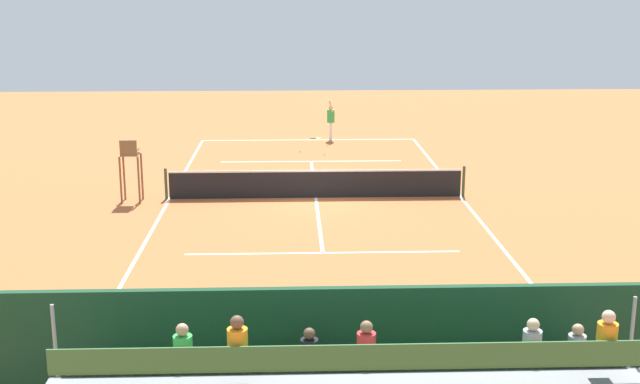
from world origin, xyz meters
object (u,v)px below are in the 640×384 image
(tennis_net, at_px, (316,183))
(tennis_ball_near, at_px, (324,154))
(courtside_bench, at_px, (456,345))
(equipment_bag, at_px, (374,368))
(bleacher_stand, at_px, (353,380))
(tennis_ball_far, at_px, (300,151))
(umpire_chair, at_px, (130,164))
(tennis_racket, at_px, (318,138))
(tennis_player, at_px, (331,119))

(tennis_net, xyz_separation_m, tennis_ball_near, (-0.61, -7.31, -0.47))
(courtside_bench, bearing_deg, equipment_bag, 4.75)
(bleacher_stand, height_order, equipment_bag, bleacher_stand)
(bleacher_stand, xyz_separation_m, tennis_ball_far, (0.54, -23.40, -0.91))
(bleacher_stand, height_order, umpire_chair, bleacher_stand)
(umpire_chair, distance_m, courtside_bench, 15.44)
(equipment_bag, height_order, tennis_ball_near, equipment_bag)
(bleacher_stand, relative_size, tennis_racket, 15.50)
(tennis_net, relative_size, tennis_racket, 17.62)
(bleacher_stand, distance_m, tennis_ball_near, 22.70)
(umpire_chair, bearing_deg, equipment_bag, 117.70)
(bleacher_stand, distance_m, tennis_racket, 26.72)
(equipment_bag, relative_size, tennis_racket, 1.54)
(equipment_bag, distance_m, tennis_ball_near, 20.72)
(tennis_net, height_order, bleacher_stand, bleacher_stand)
(umpire_chair, height_order, tennis_player, umpire_chair)
(bleacher_stand, bearing_deg, courtside_bench, -135.10)
(tennis_player, relative_size, tennis_racket, 3.30)
(tennis_net, distance_m, umpire_chair, 6.26)
(courtside_bench, xyz_separation_m, tennis_ball_near, (1.59, -20.59, -0.53))
(tennis_player, distance_m, tennis_racket, 1.26)
(tennis_net, xyz_separation_m, bleacher_stand, (-0.10, 15.36, 0.44))
(tennis_player, height_order, tennis_ball_near, tennis_player)
(equipment_bag, xyz_separation_m, tennis_player, (-0.40, -24.26, 0.84))
(bleacher_stand, relative_size, tennis_player, 4.70)
(equipment_bag, xyz_separation_m, tennis_ball_near, (0.05, -20.71, -0.15))
(bleacher_stand, distance_m, courtside_bench, 2.98)
(umpire_chair, bearing_deg, tennis_ball_near, -131.63)
(equipment_bag, distance_m, tennis_ball_far, 21.47)
(tennis_racket, bearing_deg, equipment_bag, 90.45)
(tennis_racket, bearing_deg, courtside_bench, 94.04)
(umpire_chair, bearing_deg, tennis_racket, -119.69)
(tennis_racket, distance_m, tennis_ball_far, 3.42)
(bleacher_stand, xyz_separation_m, umpire_chair, (6.30, -15.02, 0.37))
(tennis_racket, bearing_deg, tennis_player, 140.84)
(tennis_net, xyz_separation_m, tennis_racket, (-0.46, -11.34, -0.49))
(tennis_racket, relative_size, tennis_ball_far, 8.86)
(umpire_chair, xyz_separation_m, tennis_racket, (-6.66, -11.68, -1.30))
(tennis_racket, height_order, tennis_ball_far, tennis_ball_far)
(tennis_ball_near, bearing_deg, tennis_net, 85.27)
(tennis_racket, bearing_deg, bleacher_stand, 89.23)
(tennis_player, bearing_deg, courtside_bench, 92.73)
(equipment_bag, bearing_deg, tennis_racket, -89.55)
(tennis_net, height_order, umpire_chair, umpire_chair)
(tennis_player, bearing_deg, tennis_ball_near, 82.85)
(tennis_player, xyz_separation_m, tennis_ball_far, (1.49, 2.82, -0.98))
(bleacher_stand, xyz_separation_m, equipment_bag, (-0.55, -1.96, -0.76))
(equipment_bag, relative_size, tennis_ball_far, 13.64)
(tennis_racket, height_order, tennis_ball_near, tennis_ball_near)
(tennis_ball_near, bearing_deg, tennis_player, -97.15)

